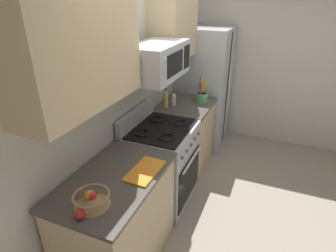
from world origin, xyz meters
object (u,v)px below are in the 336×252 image
(refrigerator, at_px, (204,88))
(utensil_crock, at_px, (202,96))
(apple_loose, at_px, (80,214))
(cutting_board, at_px, (145,171))
(range_oven, at_px, (162,164))
(bottle_oil, at_px, (166,99))
(bottle_vinegar, at_px, (174,99))
(fruit_basket, at_px, (92,199))
(microwave, at_px, (158,60))

(refrigerator, xyz_separation_m, utensil_crock, (-0.63, -0.15, 0.10))
(refrigerator, distance_m, apple_loose, 2.97)
(apple_loose, bearing_deg, cutting_board, -13.78)
(range_oven, xyz_separation_m, apple_loose, (-1.38, -0.04, 0.47))
(refrigerator, bearing_deg, bottle_oil, 167.83)
(cutting_board, bearing_deg, range_oven, 14.09)
(range_oven, bearing_deg, bottle_vinegar, 10.75)
(range_oven, height_order, fruit_basket, range_oven)
(fruit_basket, height_order, bottle_vinegar, bottle_vinegar)
(apple_loose, relative_size, bottle_oil, 0.28)
(range_oven, relative_size, bottle_vinegar, 5.77)
(range_oven, xyz_separation_m, utensil_crock, (0.96, -0.17, 0.52))
(utensil_crock, bearing_deg, microwave, 168.53)
(microwave, distance_m, fruit_basket, 1.42)
(refrigerator, relative_size, bottle_oil, 7.30)
(utensil_crock, bearing_deg, cutting_board, -179.17)
(range_oven, distance_m, microwave, 1.17)
(fruit_basket, bearing_deg, microwave, 2.83)
(refrigerator, bearing_deg, microwave, 178.35)
(bottle_oil, distance_m, bottle_vinegar, 0.13)
(range_oven, relative_size, microwave, 1.43)
(range_oven, bearing_deg, utensil_crock, -9.82)
(fruit_basket, height_order, apple_loose, fruit_basket)
(microwave, height_order, bottle_oil, microwave)
(microwave, bearing_deg, bottle_oil, 15.73)
(utensil_crock, xyz_separation_m, bottle_vinegar, (-0.26, 0.30, 0.01))
(fruit_basket, bearing_deg, utensil_crock, -3.45)
(range_oven, height_order, cutting_board, range_oven)
(utensil_crock, bearing_deg, fruit_basket, 176.55)
(microwave, height_order, bottle_vinegar, microwave)
(refrigerator, bearing_deg, apple_loose, -179.58)
(refrigerator, relative_size, fruit_basket, 7.01)
(range_oven, bearing_deg, cutting_board, -165.91)
(cutting_board, bearing_deg, apple_loose, 166.22)
(fruit_basket, bearing_deg, cutting_board, -18.00)
(utensil_crock, xyz_separation_m, fruit_basket, (-2.21, 0.13, -0.03))
(cutting_board, bearing_deg, utensil_crock, 0.83)
(refrigerator, distance_m, cutting_board, 2.36)
(range_oven, distance_m, bottle_oil, 0.84)
(cutting_board, relative_size, bottle_vinegar, 2.02)
(refrigerator, distance_m, bottle_oil, 1.03)
(range_oven, distance_m, refrigerator, 1.65)
(fruit_basket, distance_m, apple_loose, 0.13)
(refrigerator, height_order, apple_loose, refrigerator)
(utensil_crock, distance_m, bottle_oil, 0.51)
(refrigerator, xyz_separation_m, microwave, (-1.59, 0.05, 0.74))
(microwave, xyz_separation_m, fruit_basket, (-1.25, -0.06, -0.68))
(refrigerator, height_order, bottle_oil, refrigerator)
(refrigerator, bearing_deg, fruit_basket, -179.68)
(microwave, relative_size, cutting_board, 1.99)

